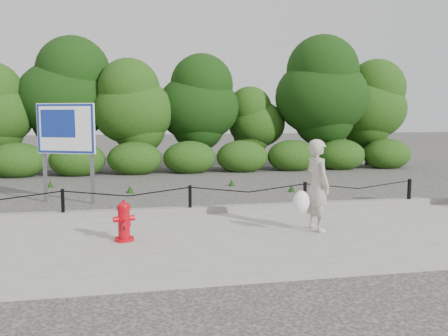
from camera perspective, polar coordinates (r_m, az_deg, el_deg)
name	(u,v)px	position (r m, az deg, el deg)	size (l,w,h in m)	color
ground	(190,218)	(9.86, -4.09, -6.01)	(90.00, 90.00, 0.00)	#2D2B28
sidewalk	(206,241)	(7.93, -2.21, -8.76)	(14.00, 4.00, 0.08)	gray
curb	(190,210)	(9.88, -4.14, -5.10)	(14.00, 0.22, 0.14)	slate
chain_barrier	(190,196)	(9.78, -4.11, -3.39)	(10.06, 0.06, 0.60)	black
treeline	(179,101)	(18.60, -5.46, 8.08)	(20.39, 4.04, 5.17)	black
fire_hydrant	(124,222)	(7.87, -11.94, -6.32)	(0.38, 0.39, 0.67)	#B60611
pedestrian	(316,186)	(8.47, 11.05, -2.16)	(0.74, 0.65, 1.62)	#ACA393
advertising_sign	(66,133)	(11.90, -18.50, 4.00)	(1.39, 0.67, 2.40)	slate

